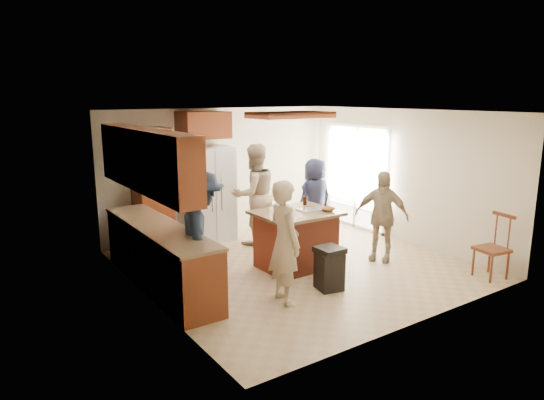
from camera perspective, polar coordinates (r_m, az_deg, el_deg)
room_shell at (r=11.98m, az=15.03°, el=2.80°), size 8.00×5.20×5.00m
person_front_left at (r=6.45m, az=1.49°, el=-4.97°), size 0.52×0.66×1.67m
person_behind_left at (r=8.98m, az=-2.11°, el=0.65°), size 0.93×0.59×1.88m
person_behind_right at (r=9.53m, az=5.06°, el=0.26°), size 0.77×0.50×1.55m
person_side_right at (r=8.31m, az=12.74°, el=-1.84°), size 0.86×1.01×1.53m
person_counter at (r=6.71m, az=-8.36°, el=-4.00°), size 0.87×1.25×1.77m
left_cabinetry at (r=7.11m, az=-13.61°, el=-2.70°), size 0.64×3.00×2.30m
back_wall_units at (r=8.99m, az=-12.41°, el=3.22°), size 1.80×0.60×2.45m
refrigerator at (r=9.32m, az=-7.63°, el=0.71°), size 0.90×0.76×1.80m
kitchen_island at (r=7.85m, az=2.84°, el=-4.60°), size 1.28×1.03×0.93m
island_items at (r=7.79m, az=4.58°, el=-1.01°), size 0.98×0.70×0.15m
trash_bin at (r=7.06m, az=6.76°, el=-7.95°), size 0.40×0.40×0.63m
spindle_chair at (r=8.14m, az=24.54°, el=-5.27°), size 0.49×0.49×0.99m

